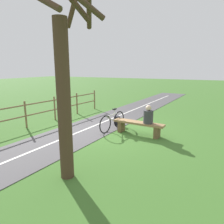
{
  "coord_description": "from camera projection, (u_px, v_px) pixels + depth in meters",
  "views": [
    {
      "loc": [
        -3.89,
        7.34,
        2.61
      ],
      "look_at": [
        -0.78,
        1.12,
        1.08
      ],
      "focal_mm": 32.75,
      "sensor_mm": 36.0,
      "label": 1
    }
  ],
  "objects": [
    {
      "name": "ground_plane",
      "position": [
        108.0,
        130.0,
        8.67
      ],
      "size": [
        80.0,
        80.0,
        0.0
      ],
      "primitive_type": "plane",
      "color": "#3D6B28"
    },
    {
      "name": "paved_path",
      "position": [
        4.0,
        163.0,
        5.68
      ],
      "size": [
        5.18,
        36.07,
        0.02
      ],
      "primitive_type": "cube",
      "rotation": [
        0.0,
        0.0,
        -0.08
      ],
      "color": "#4C494C",
      "rests_on": "ground_plane"
    },
    {
      "name": "path_centre_line",
      "position": [
        4.0,
        163.0,
        5.68
      ],
      "size": [
        2.62,
        31.91,
        0.0
      ],
      "primitive_type": "cube",
      "rotation": [
        0.0,
        0.0,
        -0.08
      ],
      "color": "silver",
      "rests_on": "paved_path"
    },
    {
      "name": "bench",
      "position": [
        138.0,
        126.0,
        8.04
      ],
      "size": [
        2.07,
        0.57,
        0.51
      ],
      "rotation": [
        0.0,
        0.0,
        -0.08
      ],
      "color": "#937047",
      "rests_on": "ground_plane"
    },
    {
      "name": "person_seated",
      "position": [
        148.0,
        116.0,
        7.75
      ],
      "size": [
        0.4,
        0.4,
        0.71
      ],
      "rotation": [
        0.0,
        0.0,
        -0.08
      ],
      "color": "#38383D",
      "rests_on": "bench"
    },
    {
      "name": "bicycle",
      "position": [
        112.0,
        121.0,
        8.57
      ],
      "size": [
        0.32,
        1.71,
        0.92
      ],
      "rotation": [
        0.0,
        0.0,
        1.41
      ],
      "color": "black",
      "rests_on": "ground_plane"
    },
    {
      "name": "backpack",
      "position": [
        117.0,
        121.0,
        9.39
      ],
      "size": [
        0.37,
        0.38,
        0.41
      ],
      "rotation": [
        0.0,
        0.0,
        2.21
      ],
      "color": "black",
      "rests_on": "ground_plane"
    },
    {
      "name": "fence_roadside",
      "position": [
        41.0,
        109.0,
        9.54
      ],
      "size": [
        0.9,
        8.31,
        1.19
      ],
      "rotation": [
        0.0,
        0.0,
        1.47
      ],
      "color": "brown",
      "rests_on": "ground_plane"
    },
    {
      "name": "tree_far_right",
      "position": [
        65.0,
        84.0,
        4.47
      ],
      "size": [
        1.74,
        1.89,
        4.88
      ],
      "color": "#473323",
      "rests_on": "ground_plane"
    }
  ]
}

